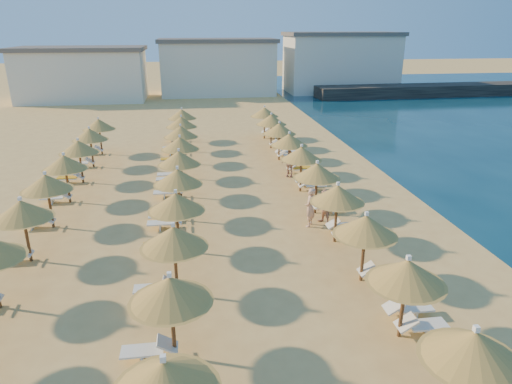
{
  "coord_description": "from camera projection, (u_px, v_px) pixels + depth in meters",
  "views": [
    {
      "loc": [
        -2.08,
        -16.58,
        8.89
      ],
      "look_at": [
        0.82,
        4.0,
        1.3
      ],
      "focal_mm": 32.0,
      "sensor_mm": 36.0,
      "label": 1
    }
  ],
  "objects": [
    {
      "name": "loungers",
      "position": [
        211.0,
        210.0,
        22.45
      ],
      "size": [
        15.59,
        34.2,
        0.66
      ],
      "color": "silver",
      "rests_on": "ground"
    },
    {
      "name": "beachgoer_c",
      "position": [
        289.0,
        164.0,
        28.3
      ],
      "size": [
        1.06,
        0.88,
        1.7
      ],
      "primitive_type": "imported",
      "rotation": [
        0.0,
        0.0,
        -0.57
      ],
      "color": "tan",
      "rests_on": "ground"
    },
    {
      "name": "parasol_row_inland",
      "position": [
        56.0,
        173.0,
        22.15
      ],
      "size": [
        2.33,
        25.25,
        2.75
      ],
      "color": "brown",
      "rests_on": "ground"
    },
    {
      "name": "beachgoer_b",
      "position": [
        325.0,
        207.0,
        21.45
      ],
      "size": [
        0.95,
        1.03,
        1.71
      ],
      "primitive_type": "imported",
      "rotation": [
        0.0,
        0.0,
        -1.11
      ],
      "color": "tan",
      "rests_on": "ground"
    },
    {
      "name": "parasol_row_east",
      "position": [
        317.0,
        172.0,
        22.29
      ],
      "size": [
        2.33,
        35.07,
        2.75
      ],
      "color": "brown",
      "rests_on": "ground"
    },
    {
      "name": "parasol_row_west",
      "position": [
        178.0,
        178.0,
        21.4
      ],
      "size": [
        2.33,
        35.07,
        2.75
      ],
      "color": "brown",
      "rests_on": "ground"
    },
    {
      "name": "beachgoer_a",
      "position": [
        310.0,
        207.0,
        21.23
      ],
      "size": [
        0.69,
        0.81,
        1.88
      ],
      "primitive_type": "imported",
      "rotation": [
        0.0,
        0.0,
        -2.0
      ],
      "color": "tan",
      "rests_on": "ground"
    },
    {
      "name": "hotel_blocks",
      "position": [
        228.0,
        67.0,
        61.31
      ],
      "size": [
        49.98,
        11.96,
        8.1
      ],
      "color": "beige",
      "rests_on": "ground"
    },
    {
      "name": "jetty",
      "position": [
        426.0,
        90.0,
        61.06
      ],
      "size": [
        30.13,
        5.18,
        1.5
      ],
      "primitive_type": "cube",
      "rotation": [
        0.0,
        0.0,
        0.04
      ],
      "color": "black",
      "rests_on": "ground"
    },
    {
      "name": "ground",
      "position": [
        250.0,
        256.0,
        18.75
      ],
      "size": [
        220.0,
        220.0,
        0.0
      ],
      "primitive_type": "plane",
      "color": "#DFAF62",
      "rests_on": "ground"
    }
  ]
}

